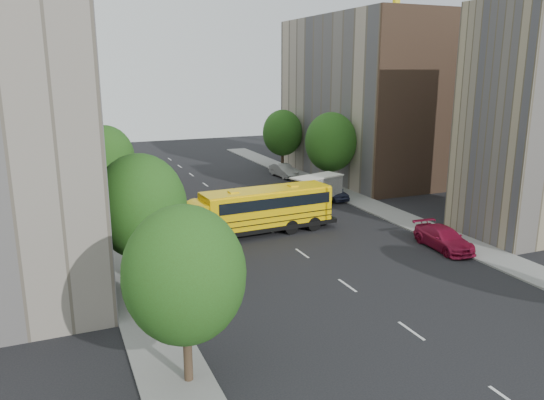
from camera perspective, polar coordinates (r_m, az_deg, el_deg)
ground at (r=38.32m, az=1.94°, el=-4.83°), size 120.00×120.00×0.00m
sidewalk_left at (r=40.01m, az=-16.37°, el=-4.50°), size 3.00×80.00×0.12m
sidewalk_right at (r=48.02m, az=11.94°, el=-1.15°), size 3.00×80.00×0.12m
lane_markings at (r=47.18m, az=-3.17°, el=-1.21°), size 0.15×64.00×0.01m
building_left_cream at (r=39.03m, az=-27.19°, el=9.01°), size 10.00×26.00×20.00m
building_left_redbrick at (r=61.21m, az=-25.56°, el=7.16°), size 10.00×15.00×13.00m
building_right_near at (r=43.94m, az=26.77°, el=7.47°), size 10.00×7.00×17.00m
building_right_far at (r=62.59m, az=9.42°, el=10.74°), size 10.00×22.00×18.00m
building_right_sidewall at (r=53.62m, az=15.77°, el=9.89°), size 10.10×0.30×18.00m
street_tree_0 at (r=20.85m, az=-9.40°, el=-7.97°), size 4.80×4.80×7.41m
street_tree_1 at (r=30.12m, az=-13.97°, el=-0.68°), size 5.12×5.12×7.90m
street_tree_2 at (r=47.67m, az=-17.50°, el=4.26°), size 4.99×4.99×7.71m
street_tree_4 at (r=54.25m, az=6.35°, el=6.20°), size 5.25×5.25×8.10m
street_tree_5 at (r=64.95m, az=1.14°, el=7.23°), size 4.86×4.86×7.51m
school_bus at (r=40.28m, az=-1.66°, el=-0.96°), size 12.67×3.68×3.53m
safari_truck at (r=49.20m, az=4.47°, el=1.10°), size 6.60×3.83×2.67m
parked_car_0 at (r=29.66m, az=-8.46°, el=-9.42°), size 1.94×4.02×1.32m
parked_car_1 at (r=44.47m, az=-14.02°, el=-1.70°), size 1.65×4.02×1.30m
parked_car_3 at (r=39.18m, az=17.99°, el=-3.94°), size 2.49×5.37×1.52m
parked_car_4 at (r=51.70m, az=6.53°, el=0.93°), size 1.87×4.43×1.49m
parked_car_5 at (r=61.84m, az=1.25°, el=3.19°), size 1.92×4.68×1.51m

